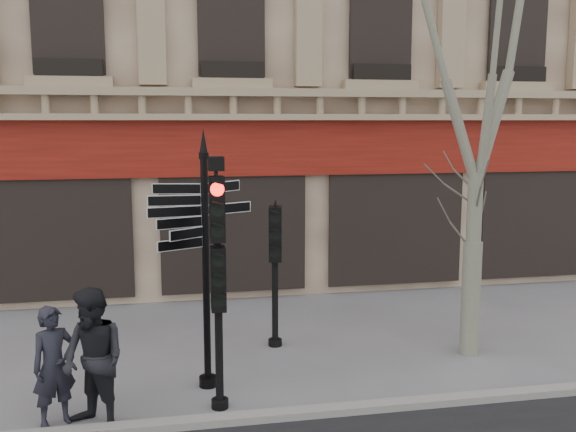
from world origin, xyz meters
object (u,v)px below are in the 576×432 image
object	(u,v)px
plane_tree	(482,36)
pedestrian_b	(94,360)
fingerpost	(205,216)
traffic_signal_secondary	(275,249)
pedestrian_a	(54,366)
traffic_signal_main	(217,253)

from	to	relation	value
plane_tree	pedestrian_b	distance (m)	8.09
fingerpost	traffic_signal_secondary	distance (m)	2.32
fingerpost	traffic_signal_secondary	world-z (taller)	fingerpost
fingerpost	traffic_signal_secondary	size ratio (longest dim) A/B	1.54
pedestrian_a	plane_tree	bearing A→B (deg)	-18.32
traffic_signal_secondary	pedestrian_a	world-z (taller)	traffic_signal_secondary
traffic_signal_secondary	pedestrian_b	xyz separation A→B (m)	(-2.99, -2.79, -0.87)
plane_tree	pedestrian_b	bearing A→B (deg)	-165.11
traffic_signal_secondary	pedestrian_a	size ratio (longest dim) A/B	1.56
plane_tree	pedestrian_a	distance (m)	8.57
plane_tree	pedestrian_a	xyz separation A→B (m)	(-6.95, -1.46, -4.79)
traffic_signal_main	pedestrian_a	xyz separation A→B (m)	(-2.29, -0.08, -1.50)
traffic_signal_main	plane_tree	distance (m)	5.87
traffic_signal_main	traffic_signal_secondary	size ratio (longest dim) A/B	1.40
pedestrian_a	pedestrian_b	bearing A→B (deg)	-53.50
fingerpost	pedestrian_a	size ratio (longest dim) A/B	2.41
traffic_signal_main	pedestrian_a	size ratio (longest dim) A/B	2.18
pedestrian_b	fingerpost	bearing A→B (deg)	79.76
plane_tree	pedestrian_b	world-z (taller)	plane_tree
plane_tree	pedestrian_a	world-z (taller)	plane_tree
pedestrian_a	pedestrian_b	size ratio (longest dim) A/B	0.86
traffic_signal_secondary	plane_tree	world-z (taller)	plane_tree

